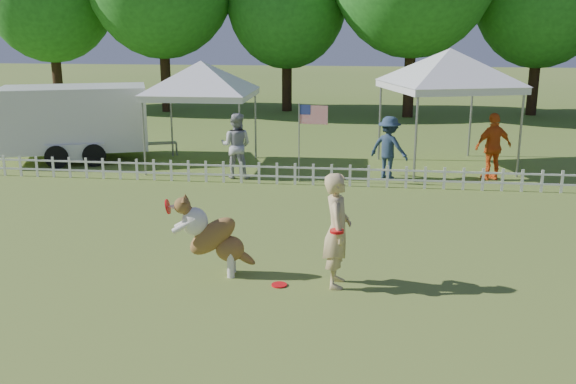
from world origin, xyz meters
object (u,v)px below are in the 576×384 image
object	(u,v)px
spectator_c	(493,147)
canopy_tent_left	(203,116)
handler	(337,230)
spectator_a	(236,146)
canopy_tent_right	(447,111)
dog	(214,236)
frisbee_on_turf	(279,285)
flag_pole	(299,143)
spectator_b	(389,147)
cargo_trailer	(76,123)

from	to	relation	value
spectator_c	canopy_tent_left	bearing A→B (deg)	-27.83
handler	spectator_a	bearing A→B (deg)	21.81
canopy_tent_right	dog	bearing A→B (deg)	-135.21
handler	spectator_c	world-z (taller)	handler
handler	canopy_tent_left	world-z (taller)	canopy_tent_left
canopy_tent_right	spectator_a	distance (m)	6.44
frisbee_on_turf	canopy_tent_left	world-z (taller)	canopy_tent_left
spectator_a	dog	bearing A→B (deg)	103.34
frisbee_on_turf	spectator_c	size ratio (longest dim) A/B	0.14
flag_pole	handler	bearing A→B (deg)	-72.59
dog	frisbee_on_turf	bearing A→B (deg)	-22.67
flag_pole	canopy_tent_left	bearing A→B (deg)	158.28
handler	spectator_a	size ratio (longest dim) A/B	1.04
canopy_tent_right	spectator_a	bearing A→B (deg)	-178.40
canopy_tent_right	spectator_b	world-z (taller)	canopy_tent_right
cargo_trailer	spectator_b	bearing A→B (deg)	-28.10
handler	canopy_tent_left	size ratio (longest dim) A/B	0.61
canopy_tent_left	spectator_a	distance (m)	2.03
handler	dog	xyz separation A→B (m)	(-2.14, 0.20, -0.26)
handler	canopy_tent_right	xyz separation A→B (m)	(2.76, 9.62, 0.79)
dog	spectator_b	xyz separation A→B (m)	(3.18, 7.82, 0.18)
handler	frisbee_on_turf	world-z (taller)	handler
dog	spectator_c	distance (m)	10.05
handler	spectator_b	xyz separation A→B (m)	(1.03, 8.02, -0.08)
canopy_tent_left	canopy_tent_right	size ratio (longest dim) A/B	0.90
canopy_tent_left	spectator_c	bearing A→B (deg)	-5.68
canopy_tent_left	flag_pole	size ratio (longest dim) A/B	1.43
frisbee_on_turf	flag_pole	distance (m)	7.49
cargo_trailer	spectator_a	size ratio (longest dim) A/B	2.95
spectator_a	flag_pole	bearing A→B (deg)	176.29
dog	spectator_b	world-z (taller)	spectator_b
frisbee_on_turf	flag_pole	bearing A→B (deg)	93.84
handler	frisbee_on_turf	bearing A→B (deg)	97.55
spectator_b	spectator_c	xyz separation A→B (m)	(2.90, 0.18, 0.06)
dog	frisbee_on_turf	world-z (taller)	dog
canopy_tent_left	spectator_a	world-z (taller)	canopy_tent_left
spectator_a	spectator_c	bearing A→B (deg)	-169.88
spectator_b	spectator_a	bearing A→B (deg)	36.02
flag_pole	spectator_c	bearing A→B (deg)	16.33
frisbee_on_turf	dog	bearing A→B (deg)	163.43
handler	spectator_b	world-z (taller)	handler
frisbee_on_turf	spectator_a	distance (m)	8.06
dog	spectator_a	world-z (taller)	spectator_a
cargo_trailer	spectator_a	world-z (taller)	cargo_trailer
flag_pole	dog	bearing A→B (deg)	-89.53
spectator_b	canopy_tent_right	bearing A→B (deg)	-108.08
dog	handler	bearing A→B (deg)	-11.42
dog	canopy_tent_left	distance (m)	9.09
canopy_tent_left	spectator_c	xyz separation A→B (m)	(8.53, -0.70, -0.63)
canopy_tent_left	cargo_trailer	bearing A→B (deg)	173.67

